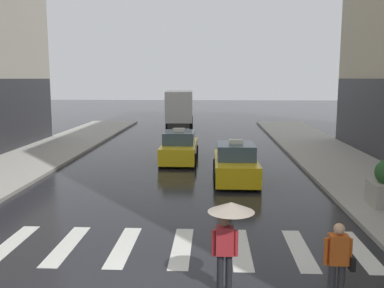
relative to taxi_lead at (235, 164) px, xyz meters
name	(u,v)px	position (x,y,z in m)	size (l,w,h in m)	color
crosswalk_markings	(153,247)	(-2.59, -7.70, -0.72)	(11.30, 2.80, 0.01)	silver
taxi_lead	(235,164)	(0.00, 0.00, 0.00)	(1.95, 4.55, 1.80)	yellow
taxi_second	(179,148)	(-2.79, 4.18, 0.00)	(1.94, 4.55, 1.80)	yellow
box_truck	(180,108)	(-3.87, 18.83, 1.13)	(2.55, 7.63, 3.35)	#2D2D2D
pedestrian_with_umbrella	(229,222)	(-0.68, -10.01, 0.79)	(0.96, 0.96, 1.94)	black
pedestrian_with_handbag	(338,258)	(1.45, -10.37, 0.21)	(0.60, 0.24, 1.65)	#333338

